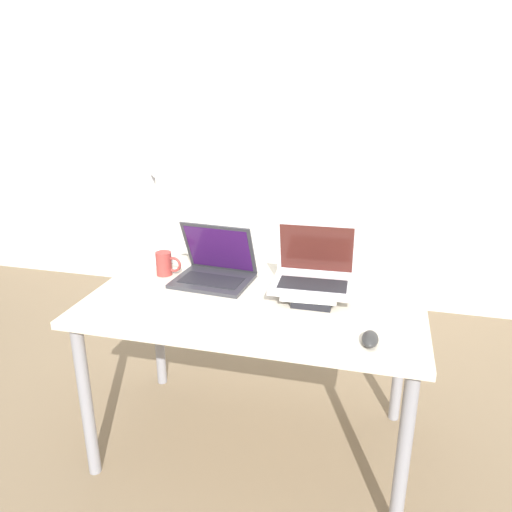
{
  "coord_description": "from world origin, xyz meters",
  "views": [
    {
      "loc": [
        0.46,
        -1.39,
        1.58
      ],
      "look_at": [
        0.0,
        0.4,
        0.91
      ],
      "focal_mm": 35.0,
      "sensor_mm": 36.0,
      "label": 1
    }
  ],
  "objects": [
    {
      "name": "ground_plane",
      "position": [
        0.0,
        0.0,
        0.0
      ],
      "size": [
        14.0,
        14.0,
        0.0
      ],
      "primitive_type": "plane",
      "color": "#7A664C"
    },
    {
      "name": "wall_back",
      "position": [
        0.0,
        2.04,
        1.35
      ],
      "size": [
        8.0,
        0.05,
        2.7
      ],
      "color": "silver",
      "rests_on": "ground_plane"
    },
    {
      "name": "desk",
      "position": [
        0.0,
        0.4,
        0.65
      ],
      "size": [
        1.34,
        0.8,
        0.73
      ],
      "color": "beige",
      "rests_on": "ground_plane"
    },
    {
      "name": "laptop_left",
      "position": [
        -0.22,
        0.53,
        0.78
      ],
      "size": [
        0.34,
        0.28,
        0.25
      ],
      "color": "#333338",
      "rests_on": "desk"
    },
    {
      "name": "book_stack",
      "position": [
        0.23,
        0.45,
        0.75
      ],
      "size": [
        0.23,
        0.24,
        0.05
      ],
      "color": "black",
      "rests_on": "desk"
    },
    {
      "name": "laptop_on_books",
      "position": [
        0.23,
        0.48,
        0.83
      ],
      "size": [
        0.34,
        0.26,
        0.25
      ],
      "color": "silver",
      "rests_on": "book_stack"
    },
    {
      "name": "wireless_keyboard",
      "position": [
        0.23,
        0.16,
        0.73
      ],
      "size": [
        0.32,
        0.16,
        0.01
      ],
      "color": "silver",
      "rests_on": "desk"
    },
    {
      "name": "mouse",
      "position": [
        0.47,
        0.13,
        0.74
      ],
      "size": [
        0.06,
        0.11,
        0.04
      ],
      "color": "#2D2D2D",
      "rests_on": "desk"
    },
    {
      "name": "mug",
      "position": [
        -0.45,
        0.53,
        0.78
      ],
      "size": [
        0.12,
        0.07,
        0.11
      ],
      "color": "#9E3833",
      "rests_on": "desk"
    },
    {
      "name": "desk_lamp",
      "position": [
        -0.48,
        0.63,
        1.17
      ],
      "size": [
        0.23,
        0.2,
        0.6
      ],
      "color": "silver",
      "rests_on": "desk"
    }
  ]
}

